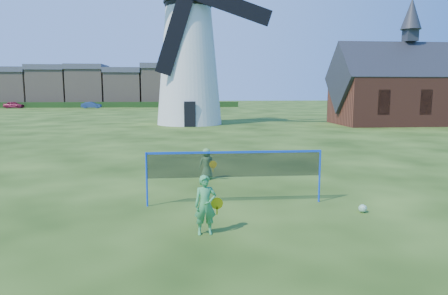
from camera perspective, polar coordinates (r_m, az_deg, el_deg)
name	(u,v)px	position (r m, az deg, el deg)	size (l,w,h in m)	color
ground	(219,199)	(12.50, -0.71, -7.16)	(220.00, 220.00, 0.00)	black
windmill	(189,55)	(39.39, -4.92, 12.66)	(14.81, 6.14, 19.25)	white
chapel	(407,90)	(42.79, 24.13, 7.37)	(13.78, 6.68, 11.66)	brown
badminton_net	(235,165)	(11.70, 1.53, -2.49)	(5.05, 0.05, 1.55)	blue
player_girl	(205,205)	(9.38, -2.61, -8.02)	(0.68, 0.37, 1.37)	#3E9C54
player_boy	(207,164)	(15.06, -2.43, -2.29)	(0.68, 0.49, 1.15)	#589146
play_ball	(363,208)	(11.74, 18.75, -8.05)	(0.22, 0.22, 0.22)	green
terraced_houses	(53,86)	(87.96, -22.77, 7.91)	(49.92, 8.40, 8.34)	#9C8268
hedge	(71,105)	(80.85, -20.51, 5.59)	(62.00, 0.80, 1.00)	#193814
car_left	(14,105)	(82.05, -27.23, 5.30)	(1.39, 3.45, 1.17)	maroon
car_right	(92,105)	(76.34, -17.97, 5.64)	(1.19, 3.41, 1.12)	navy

